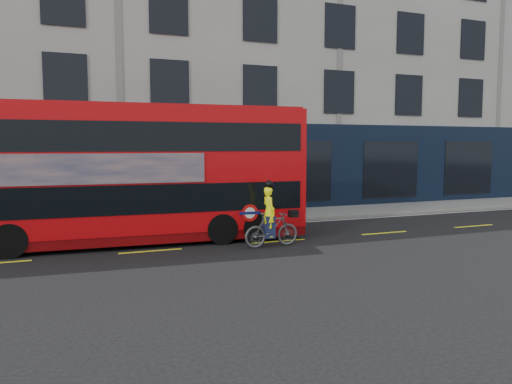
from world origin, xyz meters
TOP-DOWN VIEW (x-y plane):
  - ground at (0.00, 0.00)m, footprint 120.00×120.00m
  - pavement at (0.00, 6.50)m, footprint 60.00×3.00m
  - kerb at (0.00, 5.00)m, footprint 60.00×0.12m
  - building_terrace at (0.00, 12.94)m, footprint 50.00×10.07m
  - road_edge_line at (0.00, 4.70)m, footprint 58.00×0.10m
  - lane_dashes at (0.00, 1.50)m, footprint 58.00×0.12m
  - bus at (-0.15, 2.90)m, footprint 10.57×2.90m
  - cyclist at (3.44, 0.79)m, footprint 1.75×0.57m

SIDE VIEW (x-z plane):
  - ground at x=0.00m, z-range 0.00..0.00m
  - road_edge_line at x=0.00m, z-range 0.00..0.01m
  - lane_dashes at x=0.00m, z-range 0.00..0.01m
  - pavement at x=0.00m, z-range 0.00..0.12m
  - kerb at x=0.00m, z-range 0.00..0.13m
  - cyclist at x=3.44m, z-range -0.33..1.66m
  - bus at x=-0.15m, z-range 0.05..4.27m
  - building_terrace at x=0.00m, z-range -0.01..14.99m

